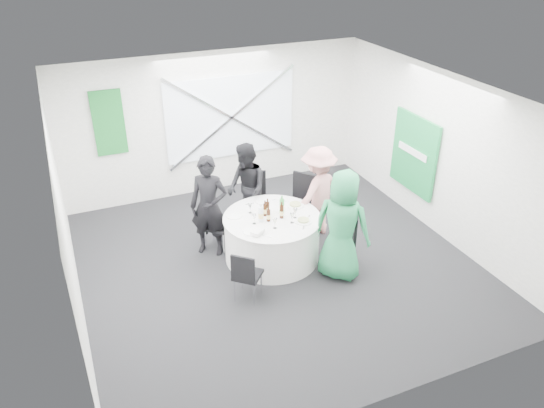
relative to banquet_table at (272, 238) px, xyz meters
name	(u,v)px	position (x,y,z in m)	size (l,w,h in m)	color
floor	(277,264)	(0.00, -0.20, -0.38)	(6.00, 6.00, 0.00)	black
ceiling	(278,95)	(0.00, -0.20, 2.42)	(6.00, 6.00, 0.00)	white
wall_back	(216,123)	(0.00, 2.80, 1.02)	(6.00, 6.00, 0.00)	silver
wall_front	(393,306)	(0.00, -3.20, 1.02)	(6.00, 6.00, 0.00)	silver
wall_left	(65,227)	(-3.00, -0.20, 1.02)	(6.00, 6.00, 0.00)	silver
wall_right	(440,155)	(3.00, -0.20, 1.02)	(6.00, 6.00, 0.00)	silver
window_panel	(231,117)	(0.30, 2.76, 1.12)	(2.60, 0.03, 1.60)	silver
window_brace_a	(232,117)	(0.30, 2.72, 1.12)	(0.05, 0.05, 3.16)	silver
window_brace_b	(232,117)	(0.30, 2.72, 1.12)	(0.05, 0.05, 3.16)	silver
green_banner	(109,123)	(-2.00, 2.75, 1.32)	(0.55, 0.04, 1.20)	#146827
green_sign	(414,154)	(2.94, 0.40, 0.82)	(0.05, 1.20, 1.40)	#198D43
banquet_table	(272,238)	(0.00, 0.00, 0.00)	(1.56, 1.56, 0.76)	silver
chair_back	(256,194)	(0.19, 1.19, 0.18)	(0.50, 0.51, 0.96)	black
chair_back_left	(213,221)	(-0.77, 0.68, 0.12)	(0.56, 0.55, 0.87)	black
chair_back_right	(301,198)	(0.85, 0.68, 0.22)	(0.66, 0.65, 1.03)	black
chair_front_right	(348,235)	(1.00, -0.67, 0.19)	(0.61, 0.61, 0.97)	black
chair_front_left	(246,273)	(-0.78, -0.87, 0.10)	(0.53, 0.53, 0.82)	black
person_man_back_left	(209,206)	(-0.86, 0.57, 0.47)	(0.62, 0.41, 1.71)	black
person_man_back	(246,188)	(-0.05, 1.02, 0.42)	(0.78, 0.43, 1.61)	black
person_woman_pink	(318,192)	(1.02, 0.39, 0.44)	(1.06, 0.49, 1.64)	#D48A89
person_woman_green	(342,226)	(0.78, -0.84, 0.50)	(0.86, 0.56, 1.77)	#268C53
plate_back	(263,201)	(0.07, 0.55, 0.39)	(0.26, 0.26, 0.01)	white
plate_back_left	(234,215)	(-0.53, 0.28, 0.39)	(0.26, 0.26, 0.01)	white
plate_back_right	(295,205)	(0.50, 0.21, 0.40)	(0.28, 0.28, 0.04)	white
plate_front_right	(303,221)	(0.40, -0.31, 0.40)	(0.28, 0.28, 0.04)	white
plate_front_left	(251,232)	(-0.46, -0.29, 0.39)	(0.25, 0.25, 0.01)	white
napkin	(258,232)	(-0.40, -0.38, 0.42)	(0.20, 0.13, 0.05)	silver
beer_bottle_a	(265,210)	(-0.08, 0.10, 0.48)	(0.06, 0.06, 0.27)	#3B1A0A
beer_bottle_b	(268,208)	(-0.02, 0.14, 0.48)	(0.06, 0.06, 0.27)	#3B1A0A
beer_bottle_c	(282,212)	(0.13, -0.07, 0.49)	(0.06, 0.06, 0.28)	#3B1A0A
beer_bottle_d	(269,216)	(-0.10, -0.09, 0.48)	(0.06, 0.06, 0.26)	#3B1A0A
green_water_bottle	(282,206)	(0.21, 0.09, 0.50)	(0.08, 0.08, 0.30)	green
clear_water_bottle	(261,214)	(-0.20, -0.04, 0.50)	(0.08, 0.08, 0.31)	white
wine_glass_a	(250,206)	(-0.26, 0.27, 0.50)	(0.07, 0.07, 0.17)	white
wine_glass_b	(292,216)	(0.22, -0.27, 0.50)	(0.07, 0.07, 0.17)	white
wine_glass_c	(295,211)	(0.33, -0.16, 0.50)	(0.07, 0.07, 0.17)	white
wine_glass_d	(275,221)	(-0.09, -0.32, 0.50)	(0.07, 0.07, 0.17)	white
wine_glass_e	(254,217)	(-0.33, -0.07, 0.50)	(0.07, 0.07, 0.17)	white
fork_a	(247,232)	(-0.51, -0.26, 0.38)	(0.01, 0.15, 0.01)	silver
knife_a	(267,236)	(-0.29, -0.50, 0.38)	(0.01, 0.15, 0.01)	silver
fork_b	(299,206)	(0.55, 0.16, 0.38)	(0.01, 0.15, 0.01)	silver
knife_b	(286,202)	(0.42, 0.39, 0.38)	(0.01, 0.15, 0.01)	silver
fork_c	(272,200)	(0.23, 0.53, 0.38)	(0.01, 0.15, 0.01)	silver
knife_c	(250,204)	(-0.17, 0.55, 0.38)	(0.01, 0.15, 0.01)	silver
fork_d	(304,227)	(0.33, -0.47, 0.38)	(0.01, 0.15, 0.01)	silver
knife_d	(308,217)	(0.53, -0.23, 0.38)	(0.01, 0.15, 0.01)	silver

